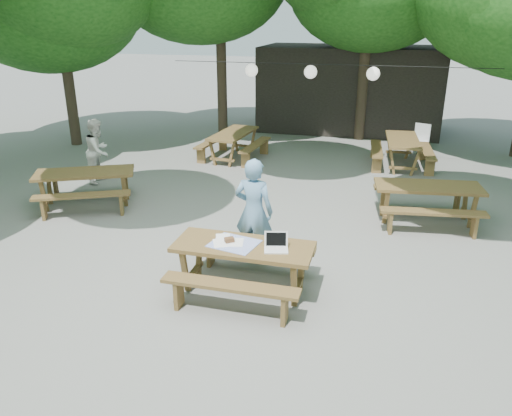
{
  "coord_description": "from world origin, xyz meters",
  "views": [
    {
      "loc": [
        1.88,
        -7.33,
        3.84
      ],
      "look_at": [
        0.05,
        -0.46,
        1.05
      ],
      "focal_mm": 35.0,
      "sensor_mm": 36.0,
      "label": 1
    }
  ],
  "objects_px": {
    "picnic_table_nw": "(86,188)",
    "main_picnic_table": "(244,267)",
    "plastic_chair": "(419,147)",
    "second_person": "(98,151)",
    "woman": "(254,211)"
  },
  "relations": [
    {
      "from": "picnic_table_nw",
      "to": "main_picnic_table",
      "type": "bearing_deg",
      "value": -56.54
    },
    {
      "from": "woman",
      "to": "plastic_chair",
      "type": "bearing_deg",
      "value": -105.97
    },
    {
      "from": "picnic_table_nw",
      "to": "plastic_chair",
      "type": "distance_m",
      "value": 9.16
    },
    {
      "from": "main_picnic_table",
      "to": "second_person",
      "type": "bearing_deg",
      "value": 139.85
    },
    {
      "from": "picnic_table_nw",
      "to": "second_person",
      "type": "xyz_separation_m",
      "value": [
        -0.58,
        1.51,
        0.38
      ]
    },
    {
      "from": "plastic_chair",
      "to": "main_picnic_table",
      "type": "bearing_deg",
      "value": -86.77
    },
    {
      "from": "second_person",
      "to": "plastic_chair",
      "type": "distance_m",
      "value": 8.77
    },
    {
      "from": "woman",
      "to": "second_person",
      "type": "bearing_deg",
      "value": -28.29
    },
    {
      "from": "picnic_table_nw",
      "to": "plastic_chair",
      "type": "height_order",
      "value": "plastic_chair"
    },
    {
      "from": "woman",
      "to": "second_person",
      "type": "relative_size",
      "value": 1.14
    },
    {
      "from": "main_picnic_table",
      "to": "second_person",
      "type": "height_order",
      "value": "second_person"
    },
    {
      "from": "main_picnic_table",
      "to": "second_person",
      "type": "relative_size",
      "value": 1.31
    },
    {
      "from": "main_picnic_table",
      "to": "plastic_chair",
      "type": "bearing_deg",
      "value": 72.08
    },
    {
      "from": "second_person",
      "to": "plastic_chair",
      "type": "xyz_separation_m",
      "value": [
        7.54,
        4.45,
        -0.51
      ]
    },
    {
      "from": "main_picnic_table",
      "to": "plastic_chair",
      "type": "height_order",
      "value": "plastic_chair"
    }
  ]
}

